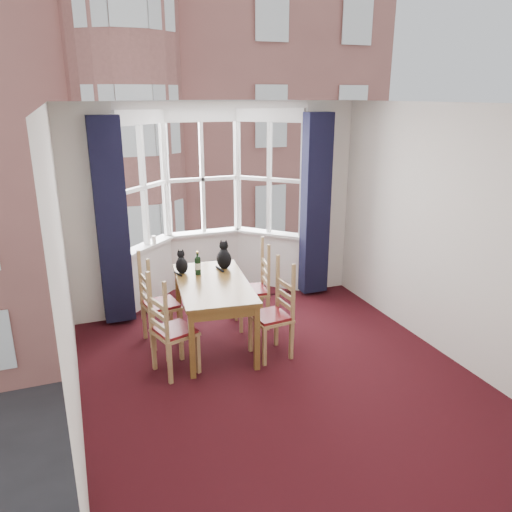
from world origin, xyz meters
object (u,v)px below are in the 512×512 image
chair_left_far (154,307)px  candle_tall (154,240)px  cat_right (224,258)px  cat_left (182,264)px  chair_right_near (278,316)px  chair_left_near (167,334)px  wine_bottle (198,264)px  dining_table (213,289)px  chair_right_far (258,291)px

chair_left_far → candle_tall: (0.25, 1.29, 0.46)m
cat_right → candle_tall: size_ratio=3.05×
cat_left → chair_right_near: bearing=-46.3°
chair_left_near → cat_right: cat_right is taller
cat_left → wine_bottle: bearing=-37.9°
dining_table → chair_left_far: 0.75m
chair_left_far → cat_right: (0.93, 0.15, 0.46)m
chair_right_near → cat_right: cat_right is taller
chair_right_far → wine_bottle: 0.91m
cat_left → dining_table: bearing=-58.9°
chair_left_near → chair_right_near: same height
chair_right_near → cat_right: 1.08m
chair_left_near → chair_left_far: (-0.01, 0.76, 0.00)m
candle_tall → chair_left_near: bearing=-96.9°
chair_right_near → chair_right_far: (0.07, 0.79, 0.00)m
wine_bottle → cat_right: bearing=18.3°
chair_left_far → cat_right: cat_right is taller
chair_left_near → cat_left: bearing=67.2°
chair_left_far → cat_right: 1.05m
chair_right_far → wine_bottle: size_ratio=3.17×
dining_table → cat_right: 0.56m
dining_table → cat_left: (-0.26, 0.44, 0.20)m
cat_left → cat_right: cat_right is taller
chair_right_far → wine_bottle: (-0.79, -0.00, 0.45)m
dining_table → chair_left_near: (-0.65, -0.48, -0.23)m
chair_left_far → wine_bottle: size_ratio=3.17×
chair_right_far → cat_left: bearing=172.2°
chair_left_near → cat_right: 1.38m
candle_tall → chair_right_far: bearing=-48.9°
wine_bottle → candle_tall: (-0.31, 1.25, 0.00)m
chair_left_near → cat_left: size_ratio=3.18×
dining_table → wine_bottle: 0.39m
cat_left → chair_right_far: bearing=-7.8°
chair_left_near → chair_left_far: 0.76m
chair_right_near → chair_left_far: bearing=149.2°
dining_table → candle_tall: bearing=104.6°
chair_left_near → chair_right_far: bearing=30.6°
dining_table → chair_left_near: chair_left_near is taller
dining_table → chair_right_far: bearing=24.1°
wine_bottle → chair_left_far: bearing=-176.7°
chair_left_near → wine_bottle: bearing=54.9°
chair_left_near → candle_tall: candle_tall is taller
cat_right → candle_tall: cat_right is taller
chair_right_near → candle_tall: (-1.02, 2.05, 0.46)m
chair_right_far → chair_left_far: bearing=-178.6°
cat_right → dining_table: bearing=-122.3°
chair_left_far → cat_right: size_ratio=2.60×
dining_table → chair_left_near: size_ratio=1.71×
chair_right_near → chair_right_far: same height
cat_right → candle_tall: (-0.68, 1.13, -0.01)m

